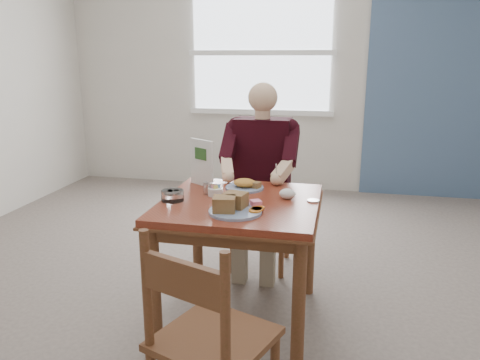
% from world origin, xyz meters
% --- Properties ---
extents(floor, '(6.00, 6.00, 0.00)m').
position_xyz_m(floor, '(0.00, 0.00, 0.00)').
color(floor, '#5F534C').
rests_on(floor, ground).
extents(wall_back, '(5.50, 0.00, 5.50)m').
position_xyz_m(wall_back, '(0.00, 3.00, 1.40)').
color(wall_back, beige).
rests_on(wall_back, ground).
extents(accent_panel, '(1.60, 0.02, 2.80)m').
position_xyz_m(accent_panel, '(1.60, 2.98, 1.40)').
color(accent_panel, '#466082').
rests_on(accent_panel, ground).
extents(lemon_wedge, '(0.06, 0.05, 0.03)m').
position_xyz_m(lemon_wedge, '(-0.08, -0.23, 0.77)').
color(lemon_wedge, yellow).
rests_on(lemon_wedge, table).
extents(napkin, '(0.12, 0.11, 0.06)m').
position_xyz_m(napkin, '(0.27, 0.09, 0.78)').
color(napkin, white).
rests_on(napkin, table).
extents(metal_dish, '(0.09, 0.09, 0.01)m').
position_xyz_m(metal_dish, '(0.42, 0.07, 0.75)').
color(metal_dish, silver).
rests_on(metal_dish, table).
extents(window, '(1.72, 0.04, 1.42)m').
position_xyz_m(window, '(-0.40, 2.97, 1.60)').
color(window, white).
rests_on(window, wall_back).
extents(table, '(0.92, 0.92, 0.75)m').
position_xyz_m(table, '(0.00, 0.00, 0.64)').
color(table, maroon).
rests_on(table, ground).
extents(chair_far, '(0.42, 0.42, 0.95)m').
position_xyz_m(chair_far, '(0.00, 0.80, 0.48)').
color(chair_far, brown).
rests_on(chair_far, ground).
extents(chair_near, '(0.54, 0.54, 0.95)m').
position_xyz_m(chair_near, '(0.09, -0.99, 0.48)').
color(chair_near, brown).
rests_on(chair_near, ground).
extents(diner, '(0.53, 0.56, 1.39)m').
position_xyz_m(diner, '(0.00, 0.71, 0.81)').
color(diner, gray).
rests_on(diner, chair_far).
extents(near_plate, '(0.31, 0.29, 0.10)m').
position_xyz_m(near_plate, '(0.01, -0.21, 0.79)').
color(near_plate, white).
rests_on(near_plate, table).
extents(far_plate, '(0.31, 0.31, 0.07)m').
position_xyz_m(far_plate, '(-0.02, 0.25, 0.77)').
color(far_plate, white).
rests_on(far_plate, table).
extents(caddy, '(0.12, 0.12, 0.07)m').
position_xyz_m(caddy, '(-0.16, 0.06, 0.77)').
color(caddy, white).
rests_on(caddy, table).
extents(shakers, '(0.08, 0.05, 0.07)m').
position_xyz_m(shakers, '(-0.21, 0.08, 0.79)').
color(shakers, white).
rests_on(shakers, table).
extents(creamer, '(0.17, 0.17, 0.06)m').
position_xyz_m(creamer, '(-0.38, -0.09, 0.78)').
color(creamer, white).
rests_on(creamer, table).
extents(menu, '(0.18, 0.12, 0.30)m').
position_xyz_m(menu, '(-0.31, 0.27, 0.90)').
color(menu, white).
rests_on(menu, table).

